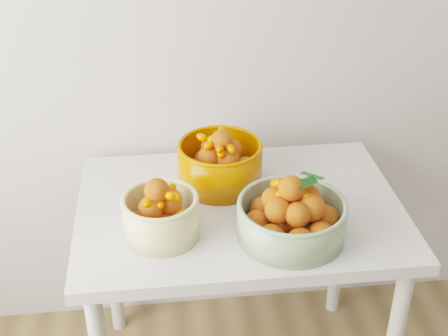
{
  "coord_description": "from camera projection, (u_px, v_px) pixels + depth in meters",
  "views": [
    {
      "loc": [
        -0.68,
        0.02,
        1.84
      ],
      "look_at": [
        -0.5,
        1.54,
        0.92
      ],
      "focal_mm": 50.0,
      "sensor_mm": 36.0,
      "label": 1
    }
  ],
  "objects": [
    {
      "name": "bowl_orange",
      "position": [
        220.0,
        163.0,
        2.0
      ],
      "size": [
        0.31,
        0.31,
        0.2
      ],
      "rotation": [
        0.0,
        0.0,
        -0.14
      ],
      "color": "#C55100",
      "rests_on": "table"
    },
    {
      "name": "bowl_green",
      "position": [
        292.0,
        216.0,
        1.76
      ],
      "size": [
        0.33,
        0.33,
        0.2
      ],
      "rotation": [
        0.0,
        0.0,
        0.07
      ],
      "color": "gray",
      "rests_on": "table"
    },
    {
      "name": "table",
      "position": [
        239.0,
        230.0,
        1.98
      ],
      "size": [
        1.0,
        0.7,
        0.75
      ],
      "color": "silver",
      "rests_on": "ground"
    },
    {
      "name": "bowl_cream",
      "position": [
        161.0,
        215.0,
        1.76
      ],
      "size": [
        0.29,
        0.29,
        0.19
      ],
      "rotation": [
        0.0,
        0.0,
        0.43
      ],
      "color": "#DDCE87",
      "rests_on": "table"
    }
  ]
}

